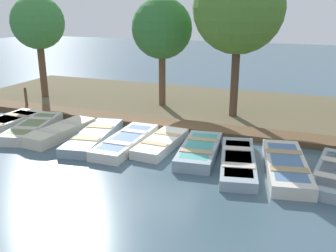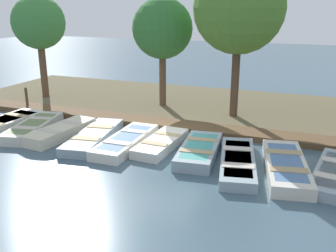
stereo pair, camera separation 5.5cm
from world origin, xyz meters
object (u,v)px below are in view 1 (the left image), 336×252
(rowboat_6, at_px, (199,150))
(rowboat_4, at_px, (126,141))
(rowboat_0, at_px, (4,124))
(rowboat_1, at_px, (33,127))
(rowboat_8, at_px, (286,166))
(park_tree_center, at_px, (239,8))
(mooring_post_near, at_px, (26,99))
(rowboat_3, at_px, (94,136))
(park_tree_far_left, at_px, (38,23))
(rowboat_2, at_px, (61,132))
(park_tree_left, at_px, (162,29))
(rowboat_5, at_px, (161,143))
(rowboat_7, at_px, (238,161))

(rowboat_6, bearing_deg, rowboat_4, -94.94)
(rowboat_0, xyz_separation_m, rowboat_1, (-0.04, 1.37, -0.01))
(rowboat_8, height_order, park_tree_center, park_tree_center)
(rowboat_1, distance_m, rowboat_4, 4.05)
(rowboat_0, xyz_separation_m, mooring_post_near, (-2.62, -1.15, 0.33))
(rowboat_1, relative_size, mooring_post_near, 3.25)
(rowboat_3, xyz_separation_m, mooring_post_near, (-2.56, -5.22, 0.37))
(rowboat_6, distance_m, park_tree_center, 6.37)
(park_tree_far_left, bearing_deg, rowboat_6, 64.73)
(rowboat_2, relative_size, rowboat_4, 0.90)
(rowboat_2, bearing_deg, park_tree_left, 165.29)
(rowboat_2, height_order, park_tree_left, park_tree_left)
(mooring_post_near, bearing_deg, rowboat_5, 73.46)
(rowboat_2, relative_size, rowboat_6, 1.00)
(rowboat_7, relative_size, rowboat_8, 1.00)
(rowboat_2, xyz_separation_m, rowboat_5, (-0.34, 3.91, -0.05))
(park_tree_left, height_order, park_tree_center, park_tree_center)
(rowboat_7, distance_m, rowboat_8, 1.40)
(rowboat_3, relative_size, park_tree_center, 0.58)
(rowboat_5, bearing_deg, rowboat_1, -84.62)
(park_tree_center, bearing_deg, rowboat_7, 13.43)
(rowboat_0, xyz_separation_m, rowboat_4, (-0.00, 5.42, -0.03))
(rowboat_1, distance_m, rowboat_3, 2.70)
(park_tree_far_left, height_order, park_tree_center, park_tree_center)
(rowboat_5, xyz_separation_m, park_tree_far_left, (-4.39, -8.36, 3.68))
(rowboat_2, relative_size, park_tree_far_left, 0.59)
(rowboat_1, height_order, rowboat_6, rowboat_1)
(rowboat_8, bearing_deg, rowboat_7, -96.68)
(rowboat_5, bearing_deg, rowboat_7, 79.68)
(park_tree_center, bearing_deg, rowboat_3, -41.85)
(rowboat_6, distance_m, rowboat_8, 2.75)
(rowboat_6, bearing_deg, rowboat_7, 67.49)
(rowboat_2, relative_size, rowboat_5, 1.08)
(rowboat_6, bearing_deg, rowboat_8, 77.76)
(rowboat_3, bearing_deg, park_tree_center, 128.62)
(rowboat_0, distance_m, rowboat_1, 1.37)
(rowboat_0, height_order, rowboat_7, rowboat_0)
(rowboat_6, xyz_separation_m, park_tree_left, (-5.21, -3.40, 3.48))
(rowboat_2, relative_size, park_tree_left, 0.60)
(rowboat_1, bearing_deg, park_tree_left, 134.12)
(rowboat_1, bearing_deg, rowboat_7, 73.70)
(rowboat_0, relative_size, rowboat_2, 1.08)
(rowboat_0, relative_size, rowboat_8, 0.90)
(rowboat_2, height_order, park_tree_far_left, park_tree_far_left)
(rowboat_7, bearing_deg, rowboat_1, -104.15)
(rowboat_5, bearing_deg, park_tree_far_left, -115.27)
(rowboat_0, bearing_deg, rowboat_5, 96.67)
(rowboat_3, relative_size, rowboat_5, 1.31)
(park_tree_far_left, xyz_separation_m, park_tree_left, (-0.58, 6.41, -0.18))
(rowboat_2, bearing_deg, mooring_post_near, -118.94)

